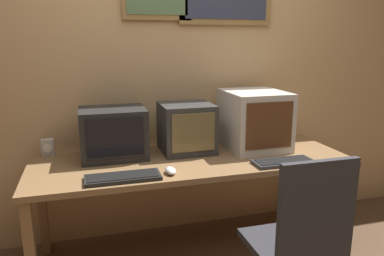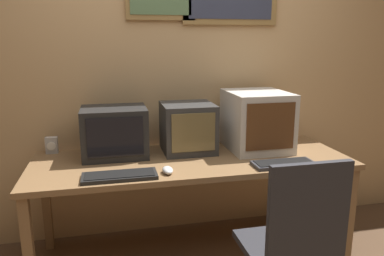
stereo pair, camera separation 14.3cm
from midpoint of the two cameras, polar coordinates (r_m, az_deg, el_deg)
wall_back at (r=2.89m, az=-0.66°, el=9.33°), size 8.00×0.08×2.60m
desk at (r=2.55m, az=1.62°, el=-6.04°), size 2.11×0.76×0.73m
monitor_left at (r=2.58m, az=-10.16°, el=-0.60°), size 0.43×0.36×0.34m
monitor_center at (r=2.65m, az=0.91°, el=0.05°), size 0.36×0.36×0.34m
monitor_right at (r=2.76m, az=11.29°, el=1.13°), size 0.41×0.49×0.42m
keyboard_main at (r=2.20m, az=-9.12°, el=-7.22°), size 0.43×0.17×0.03m
keyboard_side at (r=2.47m, az=15.41°, el=-5.27°), size 0.40×0.16×0.03m
mouse_near_keyboard at (r=2.25m, az=-1.91°, el=-6.46°), size 0.06×0.11×0.04m
desk_clock at (r=2.78m, az=-19.22°, el=-2.50°), size 0.08×0.05×0.12m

